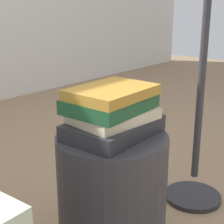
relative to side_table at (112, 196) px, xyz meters
The scene contains 5 objects.
side_table is the anchor object (origin of this frame).
book_charcoal 0.24m from the side_table, 30.26° to the left, with size 0.29×0.20×0.05m, color #28282D.
book_cream 0.28m from the side_table, 17.08° to the left, with size 0.25×0.18×0.03m, color beige.
book_forest 0.31m from the side_table, 101.03° to the left, with size 0.26×0.19×0.04m, color #1E512D.
book_ochre 0.35m from the side_table, 118.37° to the right, with size 0.25×0.19×0.03m, color #B7842D.
Camera 1 is at (-0.79, -0.69, 0.83)m, focal length 57.85 mm.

